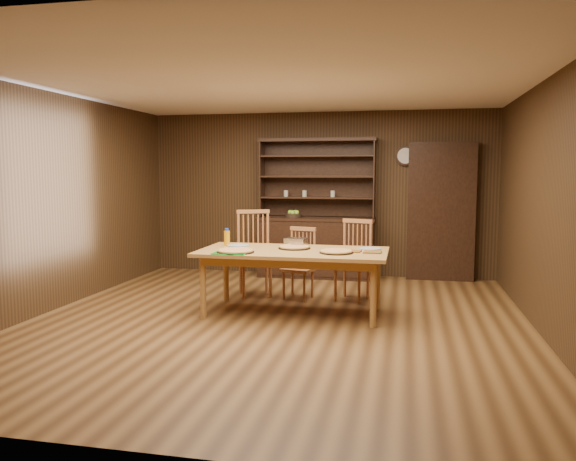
% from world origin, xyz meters
% --- Properties ---
extents(floor, '(6.00, 6.00, 0.00)m').
position_xyz_m(floor, '(0.00, 0.00, 0.00)').
color(floor, brown).
rests_on(floor, ground).
extents(room_shell, '(6.00, 6.00, 6.00)m').
position_xyz_m(room_shell, '(0.00, 0.00, 1.58)').
color(room_shell, white).
rests_on(room_shell, floor).
extents(china_hutch, '(1.84, 0.52, 2.17)m').
position_xyz_m(china_hutch, '(-0.00, 2.75, 0.60)').
color(china_hutch, '#321B10').
rests_on(china_hutch, floor).
extents(doorway, '(1.00, 0.18, 2.10)m').
position_xyz_m(doorway, '(1.90, 2.90, 1.05)').
color(doorway, '#321B10').
rests_on(doorway, floor).
extents(wall_clock, '(0.30, 0.05, 0.30)m').
position_xyz_m(wall_clock, '(1.35, 2.96, 1.90)').
color(wall_clock, '#321B10').
rests_on(wall_clock, room_shell).
extents(dining_table, '(2.17, 1.09, 0.75)m').
position_xyz_m(dining_table, '(0.10, 0.41, 0.68)').
color(dining_table, '#B2803E').
rests_on(dining_table, floor).
extents(chair_left, '(0.61, 0.60, 1.14)m').
position_xyz_m(chair_left, '(-0.61, 1.31, 0.61)').
color(chair_left, '#BC7640').
rests_on(chair_left, floor).
extents(chair_center, '(0.45, 0.44, 0.93)m').
position_xyz_m(chair_center, '(0.03, 1.24, 0.49)').
color(chair_center, '#BC7640').
rests_on(chair_center, floor).
extents(chair_right, '(0.53, 0.51, 1.04)m').
position_xyz_m(chair_right, '(0.74, 1.29, 0.55)').
color(chair_right, '#BC7640').
rests_on(chair_right, floor).
extents(pizza_left, '(0.42, 0.42, 0.04)m').
position_xyz_m(pizza_left, '(-0.49, 0.08, 0.77)').
color(pizza_left, black).
rests_on(pizza_left, dining_table).
extents(pizza_right, '(0.38, 0.38, 0.04)m').
position_xyz_m(pizza_right, '(0.63, 0.27, 0.77)').
color(pizza_right, black).
rests_on(pizza_right, dining_table).
extents(pizza_center, '(0.38, 0.38, 0.04)m').
position_xyz_m(pizza_center, '(0.09, 0.53, 0.77)').
color(pizza_center, black).
rests_on(pizza_center, dining_table).
extents(cooling_rack, '(0.48, 0.48, 0.02)m').
position_xyz_m(cooling_rack, '(-0.52, 0.06, 0.76)').
color(cooling_rack, '#0CA227').
rests_on(cooling_rack, dining_table).
extents(plate_left, '(0.28, 0.28, 0.02)m').
position_xyz_m(plate_left, '(-0.63, 0.62, 0.76)').
color(plate_left, silver).
rests_on(plate_left, dining_table).
extents(plate_right, '(0.27, 0.27, 0.02)m').
position_xyz_m(plate_right, '(0.97, 0.65, 0.76)').
color(plate_right, silver).
rests_on(plate_right, dining_table).
extents(foil_dish, '(0.28, 0.22, 0.10)m').
position_xyz_m(foil_dish, '(0.07, 0.75, 0.80)').
color(foil_dish, silver).
rests_on(foil_dish, dining_table).
extents(juice_bottle, '(0.07, 0.07, 0.21)m').
position_xyz_m(juice_bottle, '(-0.77, 0.63, 0.85)').
color(juice_bottle, orange).
rests_on(juice_bottle, dining_table).
extents(pot_holder_a, '(0.20, 0.20, 0.01)m').
position_xyz_m(pot_holder_a, '(1.02, 0.39, 0.76)').
color(pot_holder_a, '#A91315').
rests_on(pot_holder_a, dining_table).
extents(pot_holder_b, '(0.19, 0.19, 0.01)m').
position_xyz_m(pot_holder_b, '(0.80, 0.41, 0.76)').
color(pot_holder_b, '#A91315').
rests_on(pot_holder_b, dining_table).
extents(fruit_bowl, '(0.27, 0.27, 0.12)m').
position_xyz_m(fruit_bowl, '(-0.35, 2.69, 0.98)').
color(fruit_bowl, black).
rests_on(fruit_bowl, china_hutch).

